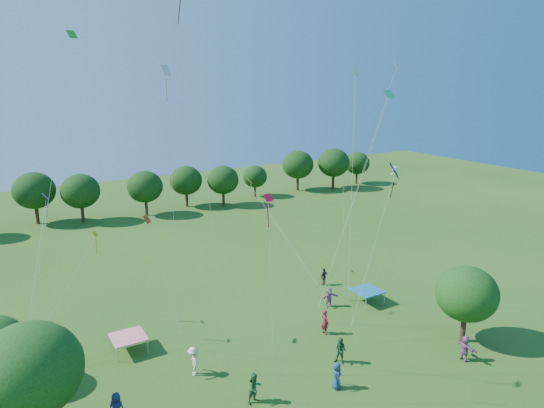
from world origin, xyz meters
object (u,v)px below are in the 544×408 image
at_px(tent_red_stripe, 128,337).
at_px(pirate_kite, 394,173).
at_px(near_tree_west, 29,370).
at_px(near_tree_east, 467,294).
at_px(red_high_kite, 188,31).
at_px(tent_blue, 367,291).

xyz_separation_m(tent_red_stripe, pirate_kite, (16.56, -7.05, 10.78)).
bearing_deg(near_tree_west, pirate_kite, -1.70).
height_order(near_tree_west, near_tree_east, near_tree_west).
bearing_deg(near_tree_west, tent_red_stripe, 45.47).
height_order(pirate_kite, red_high_kite, red_high_kite).
relative_size(near_tree_west, pirate_kite, 0.59).
bearing_deg(near_tree_west, red_high_kite, 9.98).
xyz_separation_m(near_tree_west, pirate_kite, (22.83, -0.68, 7.59)).
distance_m(near_tree_west, pirate_kite, 24.07).
distance_m(near_tree_west, near_tree_east, 27.06).
distance_m(tent_blue, pirate_kite, 11.83).
bearing_deg(red_high_kite, tent_blue, 7.26).
bearing_deg(red_high_kite, pirate_kite, -10.13).
xyz_separation_m(near_tree_east, red_high_kite, (-17.09, 6.12, 16.75)).
bearing_deg(near_tree_east, pirate_kite, 135.80).
height_order(near_tree_west, pirate_kite, pirate_kite).
bearing_deg(red_high_kite, near_tree_west, -170.02).
distance_m(near_tree_east, red_high_kite, 24.70).
relative_size(tent_red_stripe, red_high_kite, 0.09).
bearing_deg(tent_red_stripe, red_high_kite, -54.59).
relative_size(tent_red_stripe, tent_blue, 1.00).
xyz_separation_m(near_tree_west, tent_blue, (25.07, 3.66, -3.19)).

